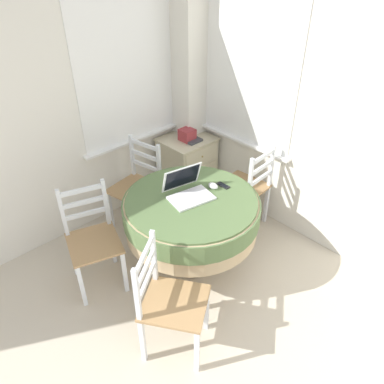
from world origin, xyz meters
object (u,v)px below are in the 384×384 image
object	(u,v)px
computer_mouse	(213,186)
dining_chair_camera_near	(168,302)
dining_chair_left_flank	(93,240)
book_on_cabinet	(191,139)
cell_phone	(223,185)
dining_chair_near_right_window	(247,188)
corner_cabinet	(187,165)
dining_chair_near_back_window	(137,186)
round_dining_table	(191,213)
laptop	(188,191)
storage_box	(187,135)

from	to	relation	value
computer_mouse	dining_chair_camera_near	distance (m)	1.08
dining_chair_left_flank	book_on_cabinet	world-z (taller)	dining_chair_left_flank
computer_mouse	cell_phone	bearing A→B (deg)	-20.64
dining_chair_near_right_window	dining_chair_left_flank	distance (m)	1.58
cell_phone	dining_chair_left_flank	size ratio (longest dim) A/B	0.13
corner_cabinet	computer_mouse	bearing A→B (deg)	-121.03
computer_mouse	cell_phone	distance (m)	0.10
cell_phone	dining_chair_camera_near	bearing A→B (deg)	-156.73
dining_chair_camera_near	dining_chair_near_back_window	bearing A→B (deg)	61.64
round_dining_table	dining_chair_near_right_window	bearing A→B (deg)	4.42
dining_chair_near_right_window	dining_chair_left_flank	size ratio (longest dim) A/B	1.00
laptop	dining_chair_near_right_window	xyz separation A→B (m)	(0.81, 0.01, -0.35)
laptop	corner_cabinet	distance (m)	1.27
storage_box	corner_cabinet	bearing A→B (deg)	50.37
laptop	dining_chair_near_back_window	world-z (taller)	laptop
dining_chair_left_flank	corner_cabinet	xyz separation A→B (m)	(1.53, 0.49, -0.11)
cell_phone	corner_cabinet	distance (m)	1.16
book_on_cabinet	dining_chair_camera_near	bearing A→B (deg)	-137.71
cell_phone	corner_cabinet	world-z (taller)	cell_phone
round_dining_table	computer_mouse	xyz separation A→B (m)	(0.25, -0.01, 0.17)
cell_phone	dining_chair_near_back_window	world-z (taller)	dining_chair_near_back_window
round_dining_table	book_on_cabinet	world-z (taller)	round_dining_table
round_dining_table	corner_cabinet	bearing A→B (deg)	48.85
cell_phone	dining_chair_camera_near	xyz separation A→B (m)	(-1.01, -0.43, -0.30)
laptop	dining_chair_camera_near	bearing A→B (deg)	-141.94
laptop	dining_chair_near_back_window	bearing A→B (deg)	88.00
cell_phone	dining_chair_near_back_window	bearing A→B (deg)	108.60
round_dining_table	computer_mouse	world-z (taller)	computer_mouse
round_dining_table	dining_chair_near_right_window	world-z (taller)	dining_chair_near_right_window
dining_chair_near_back_window	corner_cabinet	world-z (taller)	dining_chair_near_back_window
dining_chair_left_flank	corner_cabinet	bearing A→B (deg)	17.89
dining_chair_near_back_window	book_on_cabinet	world-z (taller)	dining_chair_near_back_window
round_dining_table	dining_chair_near_back_window	xyz separation A→B (m)	(0.04, 0.84, -0.15)
dining_chair_camera_near	corner_cabinet	bearing A→B (deg)	43.55
dining_chair_left_flank	corner_cabinet	world-z (taller)	dining_chair_left_flank
book_on_cabinet	corner_cabinet	bearing A→B (deg)	88.85
computer_mouse	book_on_cabinet	xyz separation A→B (m)	(0.57, 0.88, -0.07)
dining_chair_camera_near	storage_box	bearing A→B (deg)	43.42
cell_phone	storage_box	xyz separation A→B (m)	(0.45, 0.95, 0.00)
round_dining_table	cell_phone	size ratio (longest dim) A/B	9.39
storage_box	book_on_cabinet	world-z (taller)	storage_box
round_dining_table	dining_chair_left_flank	size ratio (longest dim) A/B	1.26
dining_chair_camera_near	dining_chair_left_flank	bearing A→B (deg)	92.61
computer_mouse	dining_chair_near_back_window	size ratio (longest dim) A/B	0.11
corner_cabinet	dining_chair_camera_near	bearing A→B (deg)	-136.45
corner_cabinet	book_on_cabinet	size ratio (longest dim) A/B	3.33
dining_chair_near_right_window	corner_cabinet	distance (m)	0.87
cell_phone	dining_chair_left_flank	bearing A→B (deg)	155.19
dining_chair_near_back_window	storage_box	bearing A→B (deg)	4.90
dining_chair_near_back_window	dining_chair_near_right_window	xyz separation A→B (m)	(0.78, -0.77, 0.00)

